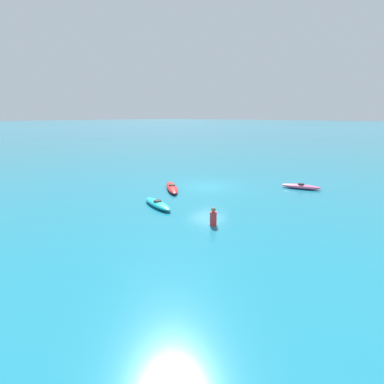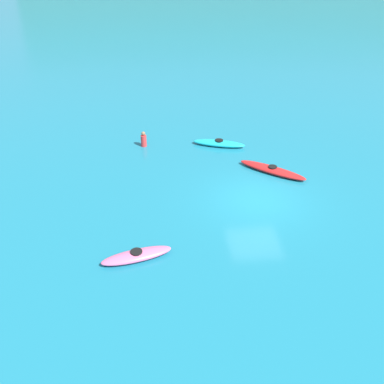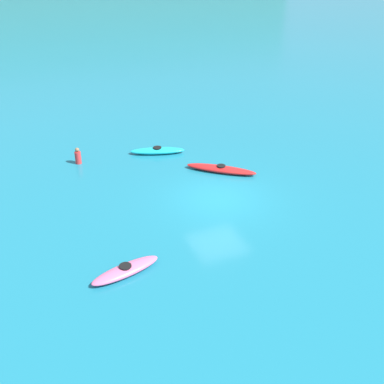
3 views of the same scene
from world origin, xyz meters
TOP-DOWN VIEW (x-y plane):
  - ground_plane at (0.00, 0.00)m, footprint 600.00×600.00m
  - kayak_cyan at (-0.89, 5.89)m, footprint 3.03×1.62m
  - kayak_red at (1.30, 2.44)m, footprint 3.19×2.83m
  - kayak_pink at (-5.46, -3.70)m, footprint 2.77×1.34m
  - person_near_shore at (-5.12, 6.29)m, footprint 0.38×0.38m

SIDE VIEW (x-z plane):
  - ground_plane at x=0.00m, z-range 0.00..0.00m
  - kayak_red at x=1.30m, z-range -0.02..0.35m
  - kayak_cyan at x=-0.89m, z-range -0.02..0.35m
  - kayak_pink at x=-5.46m, z-range -0.02..0.35m
  - person_near_shore at x=-5.12m, z-range -0.05..0.83m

